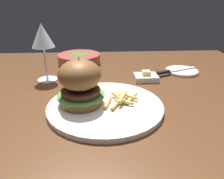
{
  "coord_description": "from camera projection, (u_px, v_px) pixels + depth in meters",
  "views": [
    {
      "loc": [
        -0.0,
        -0.7,
        1.03
      ],
      "look_at": [
        0.03,
        -0.14,
        0.78
      ],
      "focal_mm": 35.0,
      "sensor_mm": 36.0,
      "label": 1
    }
  ],
  "objects": [
    {
      "name": "main_plate",
      "position": [
        105.0,
        106.0,
        0.6
      ],
      "size": [
        0.32,
        0.32,
        0.01
      ],
      "primitive_type": "cylinder",
      "color": "white",
      "rests_on": "dining_table"
    },
    {
      "name": "soup_bowl",
      "position": [
        79.0,
        58.0,
        0.98
      ],
      "size": [
        0.19,
        0.19,
        0.05
      ],
      "color": "#B24C42",
      "rests_on": "dining_table"
    },
    {
      "name": "fries_pile",
      "position": [
        122.0,
        99.0,
        0.61
      ],
      "size": [
        0.1,
        0.1,
        0.02
      ],
      "color": "#EABC5B",
      "rests_on": "main_plate"
    },
    {
      "name": "table_knife",
      "position": [
        172.0,
        71.0,
        0.86
      ],
      "size": [
        0.18,
        0.09,
        0.01
      ],
      "color": "silver",
      "rests_on": "bread_plate"
    },
    {
      "name": "wine_glass",
      "position": [
        43.0,
        38.0,
        0.74
      ],
      "size": [
        0.08,
        0.08,
        0.2
      ],
      "color": "silver",
      "rests_on": "dining_table"
    },
    {
      "name": "bread_plate",
      "position": [
        182.0,
        71.0,
        0.88
      ],
      "size": [
        0.13,
        0.13,
        0.01
      ],
      "primitive_type": "cylinder",
      "color": "white",
      "rests_on": "dining_table"
    },
    {
      "name": "burger_sandwich",
      "position": [
        80.0,
        83.0,
        0.58
      ],
      "size": [
        0.13,
        0.13,
        0.13
      ],
      "color": "#9E6B38",
      "rests_on": "main_plate"
    },
    {
      "name": "dining_table",
      "position": [
        101.0,
        106.0,
        0.79
      ],
      "size": [
        1.32,
        0.94,
        0.74
      ],
      "color": "#56331C",
      "rests_on": "ground"
    },
    {
      "name": "butter_dish",
      "position": [
        146.0,
        77.0,
        0.8
      ],
      "size": [
        0.08,
        0.07,
        0.04
      ],
      "color": "white",
      "rests_on": "dining_table"
    }
  ]
}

